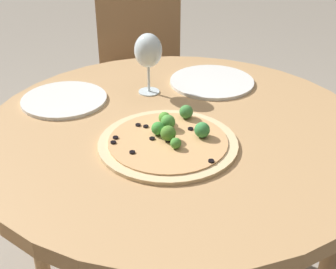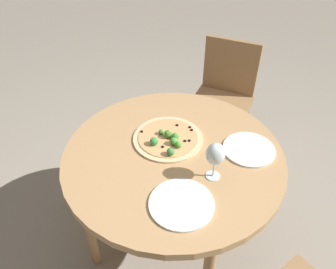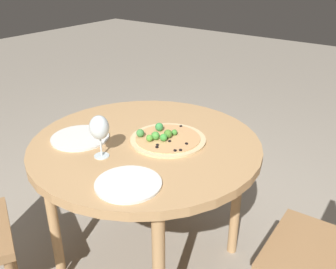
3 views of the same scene
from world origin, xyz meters
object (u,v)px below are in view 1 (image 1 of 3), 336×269
(chair, at_px, (143,76))
(pizza, at_px, (169,140))
(plate_near, at_px, (64,99))
(wine_glass, at_px, (148,52))
(plate_far, at_px, (212,82))

(chair, height_order, pizza, chair)
(chair, distance_m, plate_near, 0.79)
(wine_glass, bearing_deg, plate_far, 163.61)
(chair, xyz_separation_m, wine_glass, (0.34, 0.57, 0.35))
(pizza, bearing_deg, plate_near, -74.10)
(plate_near, relative_size, plate_far, 0.94)
(chair, xyz_separation_m, pizza, (0.47, 0.85, 0.23))
(chair, bearing_deg, plate_near, -113.71)
(wine_glass, relative_size, plate_far, 0.69)
(wine_glass, relative_size, plate_near, 0.74)
(plate_near, bearing_deg, chair, -140.65)
(wine_glass, bearing_deg, chair, -121.09)
(pizza, bearing_deg, wine_glass, -114.52)
(plate_far, bearing_deg, plate_near, -19.45)
(chair, distance_m, wine_glass, 0.76)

